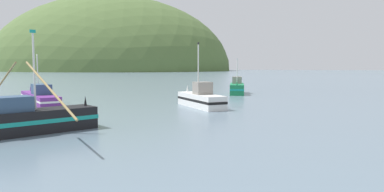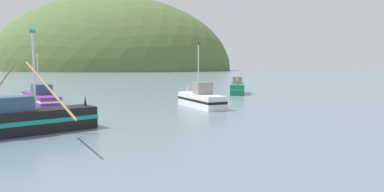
# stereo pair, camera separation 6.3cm
# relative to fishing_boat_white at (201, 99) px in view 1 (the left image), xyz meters

# --- Properties ---
(hill_mid_left) EXTENTS (180.02, 144.02, 108.97)m
(hill_mid_left) POSITION_rel_fishing_boat_white_xyz_m (-108.28, 217.75, -0.82)
(hill_mid_left) COLOR #516B38
(hill_mid_left) RESTS_ON ground
(fishing_boat_white) EXTENTS (5.92, 7.25, 6.46)m
(fishing_boat_white) POSITION_rel_fishing_boat_white_xyz_m (0.00, 0.00, 0.00)
(fishing_boat_white) COLOR white
(fishing_boat_white) RESTS_ON ground
(fishing_boat_black) EXTENTS (12.44, 9.32, 6.37)m
(fishing_boat_black) POSITION_rel_fishing_boat_white_xyz_m (-8.19, -16.03, 0.03)
(fishing_boat_black) COLOR black
(fishing_boat_black) RESTS_ON ground
(fishing_boat_purple) EXTENTS (9.76, 9.77, 5.40)m
(fishing_boat_purple) POSITION_rel_fishing_boat_white_xyz_m (-18.07, 0.11, -0.12)
(fishing_boat_purple) COLOR #6B2D84
(fishing_boat_purple) RESTS_ON ground
(fishing_boat_green) EXTENTS (2.50, 7.25, 5.20)m
(fishing_boat_green) POSITION_rel_fishing_boat_white_xyz_m (2.26, 17.39, 0.01)
(fishing_boat_green) COLOR #197A47
(fishing_boat_green) RESTS_ON ground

